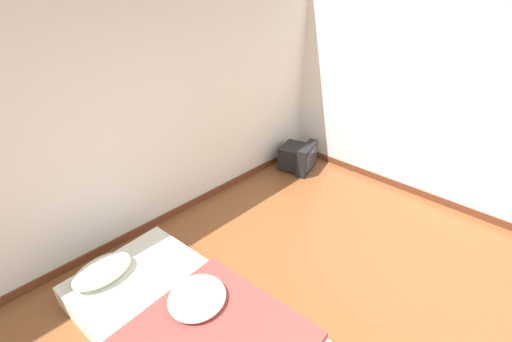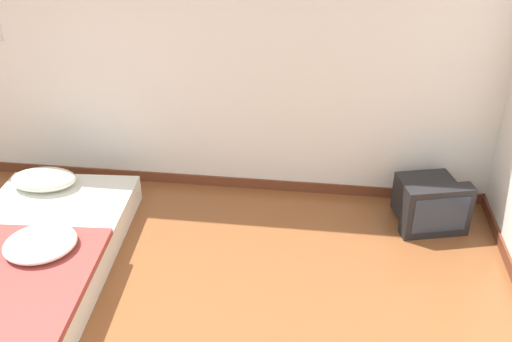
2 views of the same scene
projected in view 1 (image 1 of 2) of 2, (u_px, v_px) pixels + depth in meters
The scene contains 3 objects.
wall_back at pixel (124, 123), 3.29m from camera, with size 8.09×0.08×2.60m.
mattress_bed at pixel (183, 320), 2.71m from camera, with size 1.22×2.13×0.36m.
crt_tv at pixel (298, 157), 5.07m from camera, with size 0.57×0.56×0.41m.
Camera 1 is at (-1.38, -0.33, 2.50)m, focal length 24.00 mm.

